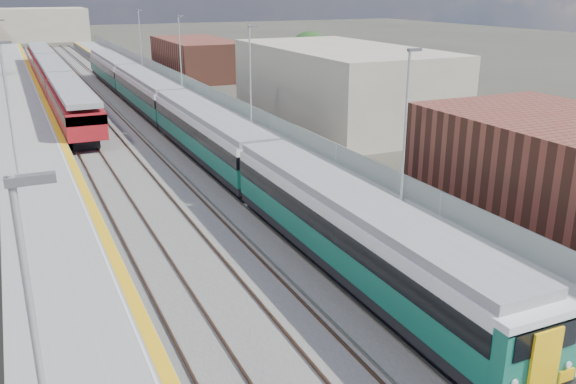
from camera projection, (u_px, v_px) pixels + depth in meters
ground at (145, 126)px, 51.58m from camera, size 320.00×320.00×0.00m
ballast_bed at (112, 122)px, 52.83m from camera, size 10.50×155.00×0.06m
tracks at (116, 117)px, 54.49m from camera, size 8.96×160.00×0.17m
platform_right at (196, 110)px, 55.64m from camera, size 4.70×155.00×8.52m
platform_left at (27, 124)px, 49.98m from camera, size 4.30×155.00×8.52m
green_train at (173, 109)px, 47.87m from camera, size 2.69×74.89×2.96m
red_train at (53, 76)px, 65.99m from camera, size 2.78×56.50×3.51m
tree_d at (310, 53)px, 68.81m from camera, size 4.85×4.85×6.57m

